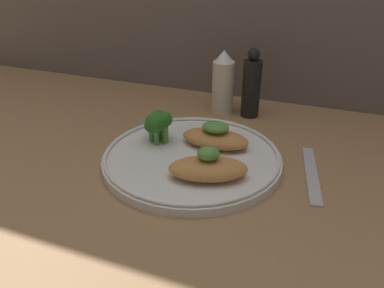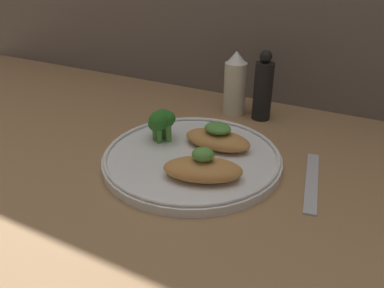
{
  "view_description": "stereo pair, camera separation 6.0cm",
  "coord_description": "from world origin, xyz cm",
  "views": [
    {
      "loc": [
        19.23,
        -49.47,
        31.22
      ],
      "look_at": [
        0.0,
        0.0,
        3.4
      ],
      "focal_mm": 35.0,
      "sensor_mm": 36.0,
      "label": 1
    },
    {
      "loc": [
        24.68,
        -46.99,
        31.22
      ],
      "look_at": [
        0.0,
        0.0,
        3.4
      ],
      "focal_mm": 35.0,
      "sensor_mm": 36.0,
      "label": 2
    }
  ],
  "objects": [
    {
      "name": "broccoli_bunch",
      "position": [
        -7.23,
        2.32,
        4.96
      ],
      "size": [
        4.95,
        5.42,
        5.82
      ],
      "color": "#569942",
      "rests_on": "plate"
    },
    {
      "name": "fork",
      "position": [
        18.69,
        3.21,
        0.3
      ],
      "size": [
        4.69,
        16.9,
        0.6
      ],
      "color": "#B2B2B7",
      "rests_on": "ground_plane"
    },
    {
      "name": "sauce_bottle",
      "position": [
        -1.81,
        22.5,
        6.35
      ],
      "size": [
        4.54,
        4.54,
        13.27
      ],
      "color": "beige",
      "rests_on": "ground_plane"
    },
    {
      "name": "ground_plane",
      "position": [
        0.0,
        0.0,
        -0.5
      ],
      "size": [
        180.0,
        180.0,
        1.0
      ],
      "primitive_type": "cube",
      "color": "#936D47"
    },
    {
      "name": "pepper_grinder",
      "position": [
        4.18,
        22.5,
        6.41
      ],
      "size": [
        3.73,
        3.73,
        14.11
      ],
      "color": "black",
      "rests_on": "ground_plane"
    },
    {
      "name": "grilled_meat_front",
      "position": [
        4.6,
        -5.42,
        3.08
      ],
      "size": [
        12.87,
        9.51,
        4.97
      ],
      "color": "#BC7F42",
      "rests_on": "plate"
    },
    {
      "name": "grilled_meat_middle",
      "position": [
        2.48,
        4.44,
        3.01
      ],
      "size": [
        11.47,
        6.12,
        4.3
      ],
      "color": "#BC7F42",
      "rests_on": "plate"
    },
    {
      "name": "plate",
      "position": [
        0.0,
        0.0,
        0.99
      ],
      "size": [
        29.04,
        29.04,
        2.0
      ],
      "color": "white",
      "rests_on": "ground_plane"
    }
  ]
}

